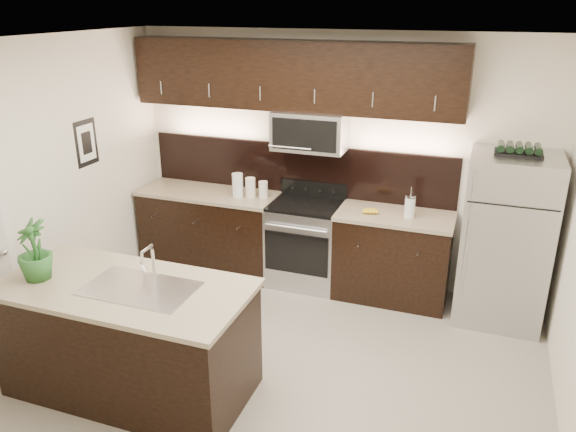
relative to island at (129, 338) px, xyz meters
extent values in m
plane|color=gray|center=(0.99, 0.55, -0.47)|extent=(4.50, 4.50, 0.00)
cube|color=silver|center=(0.99, 2.55, 0.88)|extent=(4.50, 0.02, 2.70)
cube|color=silver|center=(0.99, -1.45, 0.88)|extent=(4.50, 0.02, 2.70)
cube|color=silver|center=(-1.26, 0.55, 0.88)|extent=(0.02, 4.00, 2.70)
cube|color=white|center=(0.99, 0.55, 2.23)|extent=(4.50, 4.00, 0.02)
sphere|color=silver|center=(-1.21, 0.07, 0.53)|extent=(0.06, 0.06, 0.06)
cube|color=black|center=(-1.25, 1.30, 1.18)|extent=(0.01, 0.32, 0.46)
cube|color=white|center=(-1.25, 1.30, 1.18)|extent=(0.00, 0.24, 0.36)
cube|color=black|center=(-0.43, 2.24, -0.02)|extent=(1.57, 0.62, 0.90)
cube|color=black|center=(1.70, 2.24, -0.02)|extent=(1.16, 0.62, 0.90)
cube|color=#B2B2B7|center=(0.74, 2.24, -0.02)|extent=(0.76, 0.62, 0.90)
cube|color=black|center=(0.74, 2.24, 0.44)|extent=(0.76, 0.60, 0.03)
cube|color=beige|center=(-0.43, 2.24, 0.45)|extent=(1.59, 0.65, 0.04)
cube|color=beige|center=(1.70, 2.24, 0.45)|extent=(1.18, 0.65, 0.04)
cube|color=black|center=(0.53, 2.53, 0.75)|extent=(3.49, 0.02, 0.56)
cube|color=#B2B2B7|center=(0.74, 2.35, 1.23)|extent=(0.76, 0.40, 0.40)
cube|color=black|center=(0.53, 2.38, 1.78)|extent=(3.49, 0.33, 0.70)
cube|color=black|center=(0.00, 0.00, -0.02)|extent=(1.90, 0.90, 0.90)
cube|color=beige|center=(0.00, 0.00, 0.45)|extent=(1.96, 0.96, 0.04)
cube|color=silver|center=(0.15, 0.00, 0.47)|extent=(0.84, 0.50, 0.01)
cylinder|color=silver|center=(0.15, 0.21, 0.59)|extent=(0.03, 0.03, 0.24)
cylinder|color=silver|center=(0.15, 0.14, 0.74)|extent=(0.02, 0.14, 0.02)
cylinder|color=silver|center=(0.15, 0.07, 0.69)|extent=(0.02, 0.02, 0.10)
cube|color=#B2B2B7|center=(2.76, 2.18, 0.36)|extent=(0.80, 0.73, 1.67)
cube|color=black|center=(2.76, 2.18, 1.21)|extent=(0.41, 0.25, 0.03)
cylinder|color=black|center=(2.60, 2.18, 1.26)|extent=(0.07, 0.24, 0.07)
cylinder|color=black|center=(2.68, 2.18, 1.26)|extent=(0.07, 0.24, 0.07)
cylinder|color=black|center=(2.76, 2.18, 1.26)|extent=(0.07, 0.24, 0.07)
cylinder|color=black|center=(2.84, 2.18, 1.26)|extent=(0.07, 0.24, 0.07)
cylinder|color=black|center=(2.92, 2.18, 1.26)|extent=(0.07, 0.24, 0.07)
imported|color=#265D25|center=(-0.69, -0.12, 0.71)|extent=(0.34, 0.34, 0.48)
cylinder|color=silver|center=(-0.04, 2.19, 0.60)|extent=(0.12, 0.12, 0.26)
cylinder|color=beige|center=(0.10, 2.21, 0.58)|extent=(0.11, 0.11, 0.22)
cylinder|color=beige|center=(0.25, 2.24, 0.56)|extent=(0.10, 0.10, 0.19)
cylinder|color=silver|center=(1.84, 2.19, 0.57)|extent=(0.10, 0.10, 0.21)
cylinder|color=silver|center=(1.84, 2.19, 0.69)|extent=(0.11, 0.11, 0.02)
cylinder|color=silver|center=(1.84, 2.19, 0.74)|extent=(0.01, 0.01, 0.08)
ellipsoid|color=gold|center=(1.40, 2.16, 0.49)|extent=(0.20, 0.17, 0.05)
camera|label=1|loc=(2.47, -3.14, 2.50)|focal=35.00mm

